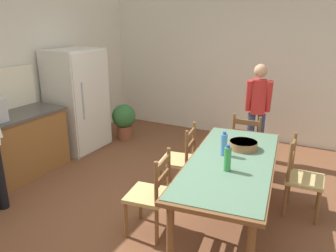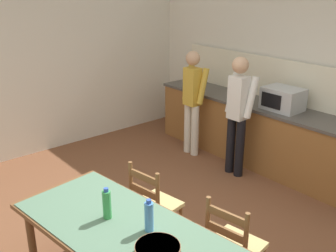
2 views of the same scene
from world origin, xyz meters
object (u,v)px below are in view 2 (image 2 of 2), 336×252
at_px(serving_bowl, 158,251).
at_px(person_at_sink, 192,98).
at_px(person_at_counter, 238,111).
at_px(chair_side_far_left, 154,205).
at_px(microwave, 283,99).
at_px(chair_side_far_right, 233,246).
at_px(bottle_off_centre, 149,216).
at_px(bottle_near_centre, 107,204).
at_px(dining_table, 130,239).

xyz_separation_m(serving_bowl, person_at_sink, (-2.33, 2.54, 0.10)).
bearing_deg(person_at_counter, chair_side_far_left, -164.65).
relative_size(microwave, person_at_sink, 0.31).
bearing_deg(person_at_sink, chair_side_far_right, -126.56).
height_order(bottle_off_centre, chair_side_far_left, bottle_off_centre).
bearing_deg(person_at_sink, serving_bowl, -137.50).
relative_size(serving_bowl, chair_side_far_left, 0.35).
height_order(bottle_near_centre, person_at_counter, person_at_counter).
height_order(chair_side_far_left, person_at_counter, person_at_counter).
height_order(bottle_near_centre, chair_side_far_right, bottle_near_centre).
bearing_deg(microwave, person_at_sink, -157.78).
relative_size(chair_side_far_left, person_at_counter, 0.55).
relative_size(microwave, chair_side_far_left, 0.55).
bearing_deg(microwave, serving_bowl, -70.00).
relative_size(dining_table, person_at_sink, 1.37).
relative_size(dining_table, serving_bowl, 6.87).
bearing_deg(bottle_near_centre, person_at_sink, 123.57).
distance_m(microwave, person_at_counter, 0.63).
xyz_separation_m(serving_bowl, person_at_counter, (-1.43, 2.52, 0.13)).
bearing_deg(serving_bowl, bottle_near_centre, -179.16).
bearing_deg(dining_table, microwave, 103.64).
distance_m(dining_table, chair_side_far_left, 0.90).
distance_m(dining_table, serving_bowl, 0.40).
distance_m(bottle_off_centre, person_at_sink, 3.15).
height_order(microwave, chair_side_far_left, microwave).
xyz_separation_m(bottle_off_centre, serving_bowl, (0.28, -0.14, -0.07)).
bearing_deg(bottle_near_centre, bottle_off_centre, 23.42).
height_order(bottle_off_centre, person_at_counter, person_at_counter).
bearing_deg(chair_side_far_left, person_at_sink, -60.99).
height_order(person_at_sink, person_at_counter, person_at_counter).
relative_size(bottle_off_centre, serving_bowl, 0.84).
xyz_separation_m(bottle_near_centre, chair_side_far_left, (-0.30, 0.70, -0.43)).
bearing_deg(chair_side_far_right, bottle_off_centre, 57.06).
xyz_separation_m(microwave, bottle_off_centre, (0.82, -2.90, -0.19)).
xyz_separation_m(chair_side_far_right, person_at_counter, (-1.44, 1.71, 0.48)).
relative_size(bottle_off_centre, person_at_counter, 0.16).
height_order(microwave, bottle_off_centre, microwave).
height_order(chair_side_far_right, person_at_counter, person_at_counter).
bearing_deg(serving_bowl, chair_side_far_right, 89.18).
height_order(dining_table, bottle_off_centre, bottle_off_centre).
distance_m(dining_table, person_at_counter, 2.72).
xyz_separation_m(bottle_off_centre, chair_side_far_right, (0.29, 0.66, -0.43)).
relative_size(bottle_near_centre, bottle_off_centre, 1.00).
xyz_separation_m(bottle_off_centre, person_at_counter, (-1.15, 2.38, 0.05)).
bearing_deg(chair_side_far_right, bottle_near_centre, 42.55).
relative_size(microwave, bottle_near_centre, 1.85).
distance_m(bottle_off_centre, person_at_counter, 2.64).
bearing_deg(dining_table, chair_side_far_right, 63.80).
bearing_deg(serving_bowl, person_at_sink, 132.50).
xyz_separation_m(dining_table, bottle_near_centre, (-0.26, -0.03, 0.20)).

